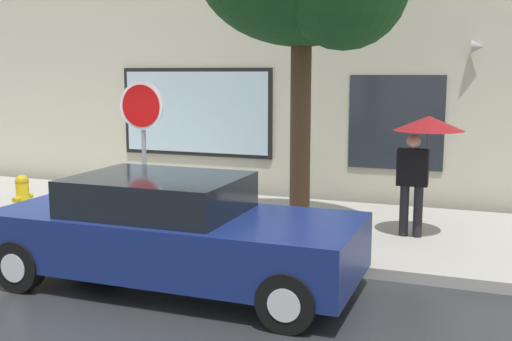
{
  "coord_description": "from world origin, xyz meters",
  "views": [
    {
      "loc": [
        4.76,
        -6.67,
        2.63
      ],
      "look_at": [
        1.57,
        1.8,
        1.2
      ],
      "focal_mm": 43.24,
      "sensor_mm": 36.0,
      "label": 1
    }
  ],
  "objects_px": {
    "pedestrian_with_umbrella": "(424,140)",
    "stop_sign": "(142,126)",
    "parked_car": "(173,232)",
    "fire_hydrant": "(23,197)"
  },
  "relations": [
    {
      "from": "pedestrian_with_umbrella",
      "to": "stop_sign",
      "type": "distance_m",
      "value": 4.33
    },
    {
      "from": "stop_sign",
      "to": "pedestrian_with_umbrella",
      "type": "bearing_deg",
      "value": 14.3
    },
    {
      "from": "fire_hydrant",
      "to": "parked_car",
      "type": "bearing_deg",
      "value": -24.64
    },
    {
      "from": "parked_car",
      "to": "pedestrian_with_umbrella",
      "type": "height_order",
      "value": "pedestrian_with_umbrella"
    },
    {
      "from": "fire_hydrant",
      "to": "stop_sign",
      "type": "bearing_deg",
      "value": 1.37
    },
    {
      "from": "parked_car",
      "to": "fire_hydrant",
      "type": "relative_size",
      "value": 5.95
    },
    {
      "from": "fire_hydrant",
      "to": "stop_sign",
      "type": "xyz_separation_m",
      "value": [
        2.38,
        0.06,
        1.29
      ]
    },
    {
      "from": "fire_hydrant",
      "to": "pedestrian_with_umbrella",
      "type": "distance_m",
      "value": 6.76
    },
    {
      "from": "parked_car",
      "to": "stop_sign",
      "type": "relative_size",
      "value": 1.91
    },
    {
      "from": "parked_car",
      "to": "fire_hydrant",
      "type": "bearing_deg",
      "value": 155.36
    }
  ]
}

